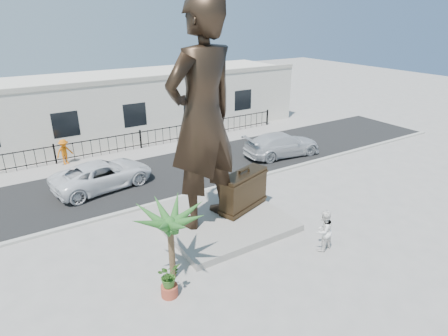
{
  "coord_description": "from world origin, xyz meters",
  "views": [
    {
      "loc": [
        -8.12,
        -10.96,
        8.63
      ],
      "look_at": [
        0.0,
        2.0,
        2.3
      ],
      "focal_mm": 30.0,
      "sensor_mm": 36.0,
      "label": 1
    }
  ],
  "objects_px": {
    "statue": "(202,118)",
    "tourist": "(323,231)",
    "suitcase": "(244,191)",
    "car_white": "(103,175)"
  },
  "relations": [
    {
      "from": "statue",
      "to": "car_white",
      "type": "bearing_deg",
      "value": -80.34
    },
    {
      "from": "tourist",
      "to": "car_white",
      "type": "distance_m",
      "value": 11.76
    },
    {
      "from": "statue",
      "to": "tourist",
      "type": "bearing_deg",
      "value": 113.61
    },
    {
      "from": "suitcase",
      "to": "car_white",
      "type": "height_order",
      "value": "suitcase"
    },
    {
      "from": "suitcase",
      "to": "tourist",
      "type": "bearing_deg",
      "value": -94.58
    },
    {
      "from": "statue",
      "to": "tourist",
      "type": "xyz_separation_m",
      "value": [
        3.02,
        -4.04,
        -4.0
      ]
    },
    {
      "from": "suitcase",
      "to": "car_white",
      "type": "distance_m",
      "value": 7.87
    },
    {
      "from": "statue",
      "to": "tourist",
      "type": "height_order",
      "value": "statue"
    },
    {
      "from": "suitcase",
      "to": "car_white",
      "type": "bearing_deg",
      "value": 107.72
    },
    {
      "from": "statue",
      "to": "suitcase",
      "type": "height_order",
      "value": "statue"
    }
  ]
}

